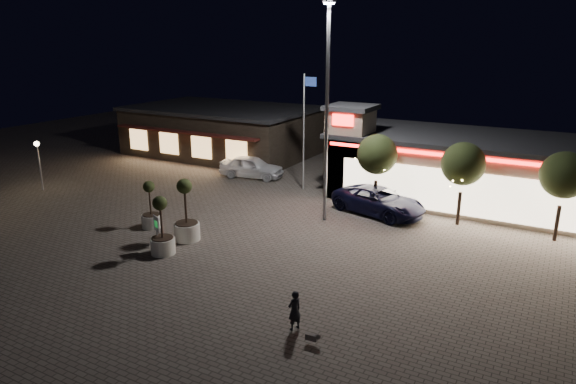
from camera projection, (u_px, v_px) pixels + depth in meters
The scene contains 17 objects.
ground at pixel (215, 263), 24.42m from camera, with size 90.00×90.00×0.00m, color #61574F.
retail_building at pixel (484, 170), 32.60m from camera, with size 20.40×8.40×6.10m.
restaurant_building at pixel (222, 130), 47.02m from camera, with size 16.40×11.00×4.30m.
floodlight_pole at pixel (327, 100), 28.16m from camera, with size 0.60×0.40×12.38m.
flagpole at pixel (305, 123), 34.82m from camera, with size 0.95×0.10×8.00m.
lamp_post_west at pixel (38, 156), 35.43m from camera, with size 0.36×0.36×3.48m.
string_tree_a at pixel (377, 155), 30.74m from camera, with size 2.42×2.42×4.79m.
string_tree_b at pixel (463, 164), 28.41m from camera, with size 2.42×2.42×4.79m.
string_tree_c at pixel (565, 175), 26.09m from camera, with size 2.42×2.42×4.79m.
pickup_truck at pixel (379, 201), 31.03m from camera, with size 2.67×5.78×1.61m, color black.
white_sedan at pixel (252, 167), 39.14m from camera, with size 1.97×4.90×1.67m, color white.
pedestrian at pixel (295, 310), 18.65m from camera, with size 0.56×0.37×1.53m, color black.
dog at pixel (314, 337), 17.83m from camera, with size 0.56×0.22×0.30m.
planter_left at pixel (151, 213), 28.77m from camera, with size 1.10×1.10×2.71m.
planter_mid at pixel (162, 236), 25.22m from camera, with size 1.21×1.21×2.98m.
planter_right at pixel (186, 221), 26.94m from camera, with size 1.36×1.36×3.35m.
valet_sign at pixel (157, 227), 25.42m from camera, with size 0.57×0.30×1.84m.
Camera 1 is at (13.93, -17.90, 10.27)m, focal length 32.00 mm.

